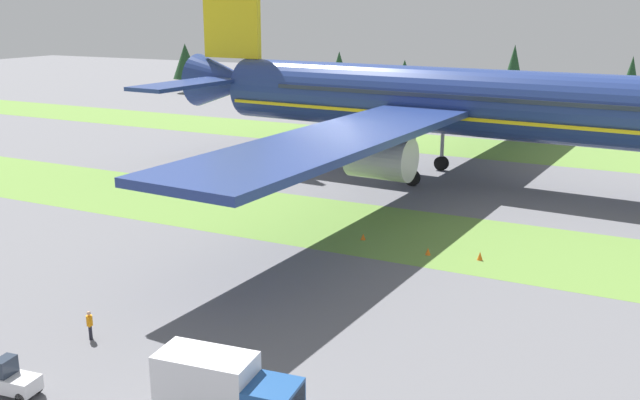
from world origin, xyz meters
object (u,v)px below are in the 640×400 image
(airliner, at_px, (451,101))
(taxiway_marker_0, at_px, (363,237))
(ground_crew_marshaller, at_px, (90,324))
(taxiway_marker_2, at_px, (480,256))
(baggage_tug, at_px, (12,380))
(taxiway_marker_1, at_px, (428,251))
(catering_truck, at_px, (224,390))

(airliner, xyz_separation_m, taxiway_marker_0, (-0.08, -23.73, -8.65))
(ground_crew_marshaller, bearing_deg, airliner, -48.09)
(airliner, height_order, taxiway_marker_2, airliner)
(baggage_tug, relative_size, taxiway_marker_2, 4.13)
(taxiway_marker_0, height_order, taxiway_marker_1, taxiway_marker_1)
(taxiway_marker_2, bearing_deg, taxiway_marker_1, -170.49)
(catering_truck, distance_m, taxiway_marker_1, 27.05)
(taxiway_marker_0, bearing_deg, taxiway_marker_1, -11.32)
(catering_truck, xyz_separation_m, taxiway_marker_2, (4.78, 27.65, -1.62))
(airliner, distance_m, taxiway_marker_0, 25.26)
(airliner, distance_m, taxiway_marker_1, 27.05)
(ground_crew_marshaller, bearing_deg, catering_truck, -148.22)
(catering_truck, relative_size, taxiway_marker_0, 14.27)
(taxiway_marker_1, bearing_deg, ground_crew_marshaller, -119.73)
(baggage_tug, bearing_deg, taxiway_marker_2, 145.04)
(airliner, bearing_deg, taxiway_marker_1, 17.27)
(catering_truck, relative_size, taxiway_marker_2, 10.82)
(catering_truck, height_order, taxiway_marker_1, catering_truck)
(ground_crew_marshaller, bearing_deg, taxiway_marker_0, -55.89)
(airliner, relative_size, ground_crew_marshaller, 50.11)
(airliner, bearing_deg, taxiway_marker_0, 3.62)
(taxiway_marker_0, distance_m, taxiway_marker_1, 6.17)
(airliner, xyz_separation_m, catering_truck, (5.14, -51.93, -6.95))
(catering_truck, relative_size, taxiway_marker_1, 12.41)
(catering_truck, bearing_deg, baggage_tug, -84.53)
(airliner, height_order, catering_truck, airliner)
(ground_crew_marshaller, distance_m, taxiway_marker_2, 29.05)
(taxiway_marker_1, bearing_deg, catering_truck, -91.77)
(taxiway_marker_0, xyz_separation_m, taxiway_marker_1, (6.05, -1.21, 0.04))
(taxiway_marker_1, bearing_deg, airliner, 103.47)
(catering_truck, distance_m, taxiway_marker_2, 28.10)
(taxiway_marker_1, relative_size, taxiway_marker_2, 0.87)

